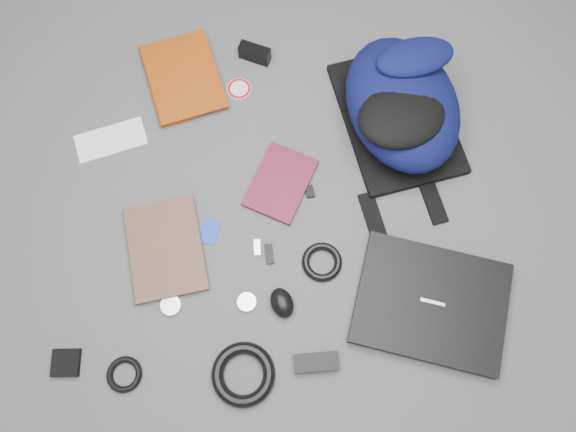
{
  "coord_description": "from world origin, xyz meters",
  "views": [
    {
      "loc": [
        -0.0,
        -0.49,
        1.56
      ],
      "look_at": [
        0.0,
        0.0,
        0.02
      ],
      "focal_mm": 35.0,
      "sensor_mm": 36.0,
      "label": 1
    }
  ],
  "objects_px": {
    "backpack": "(402,104)",
    "pouch": "(66,363)",
    "laptop": "(431,303)",
    "compact_camera": "(255,53)",
    "power_brick": "(316,362)",
    "dvd_case": "(280,183)",
    "mouse": "(282,303)",
    "textbook_red": "(149,87)",
    "comic_book": "(129,256)"
  },
  "relations": [
    {
      "from": "comic_book",
      "to": "laptop",
      "type": "bearing_deg",
      "value": -21.29
    },
    {
      "from": "backpack",
      "to": "pouch",
      "type": "xyz_separation_m",
      "value": [
        -0.93,
        -0.72,
        -0.09
      ]
    },
    {
      "from": "textbook_red",
      "to": "mouse",
      "type": "height_order",
      "value": "mouse"
    },
    {
      "from": "dvd_case",
      "to": "power_brick",
      "type": "bearing_deg",
      "value": -55.4
    },
    {
      "from": "pouch",
      "to": "power_brick",
      "type": "bearing_deg",
      "value": -0.4
    },
    {
      "from": "textbook_red",
      "to": "compact_camera",
      "type": "xyz_separation_m",
      "value": [
        0.33,
        0.11,
        0.01
      ]
    },
    {
      "from": "compact_camera",
      "to": "pouch",
      "type": "height_order",
      "value": "compact_camera"
    },
    {
      "from": "compact_camera",
      "to": "power_brick",
      "type": "height_order",
      "value": "compact_camera"
    },
    {
      "from": "backpack",
      "to": "pouch",
      "type": "bearing_deg",
      "value": -156.95
    },
    {
      "from": "textbook_red",
      "to": "power_brick",
      "type": "height_order",
      "value": "textbook_red"
    },
    {
      "from": "backpack",
      "to": "mouse",
      "type": "relative_size",
      "value": 5.74
    },
    {
      "from": "mouse",
      "to": "dvd_case",
      "type": "bearing_deg",
      "value": 68.58
    },
    {
      "from": "backpack",
      "to": "mouse",
      "type": "height_order",
      "value": "backpack"
    },
    {
      "from": "textbook_red",
      "to": "mouse",
      "type": "relative_size",
      "value": 3.4
    },
    {
      "from": "dvd_case",
      "to": "pouch",
      "type": "distance_m",
      "value": 0.77
    },
    {
      "from": "backpack",
      "to": "pouch",
      "type": "height_order",
      "value": "backpack"
    },
    {
      "from": "compact_camera",
      "to": "comic_book",
      "type": "bearing_deg",
      "value": -97.29
    },
    {
      "from": "textbook_red",
      "to": "dvd_case",
      "type": "bearing_deg",
      "value": -55.62
    },
    {
      "from": "comic_book",
      "to": "mouse",
      "type": "relative_size",
      "value": 3.3
    },
    {
      "from": "backpack",
      "to": "mouse",
      "type": "xyz_separation_m",
      "value": [
        -0.35,
        -0.56,
        -0.08
      ]
    },
    {
      "from": "dvd_case",
      "to": "compact_camera",
      "type": "height_order",
      "value": "compact_camera"
    },
    {
      "from": "power_brick",
      "to": "compact_camera",
      "type": "bearing_deg",
      "value": 96.37
    },
    {
      "from": "power_brick",
      "to": "pouch",
      "type": "bearing_deg",
      "value": 175.65
    },
    {
      "from": "backpack",
      "to": "compact_camera",
      "type": "bearing_deg",
      "value": 138.28
    },
    {
      "from": "power_brick",
      "to": "pouch",
      "type": "height_order",
      "value": "power_brick"
    },
    {
      "from": "laptop",
      "to": "textbook_red",
      "type": "xyz_separation_m",
      "value": [
        -0.82,
        0.68,
        -0.0
      ]
    },
    {
      "from": "dvd_case",
      "to": "mouse",
      "type": "relative_size",
      "value": 2.54
    },
    {
      "from": "backpack",
      "to": "pouch",
      "type": "relative_size",
      "value": 6.73
    },
    {
      "from": "backpack",
      "to": "mouse",
      "type": "distance_m",
      "value": 0.67
    },
    {
      "from": "mouse",
      "to": "comic_book",
      "type": "bearing_deg",
      "value": 140.46
    },
    {
      "from": "backpack",
      "to": "laptop",
      "type": "relative_size",
      "value": 1.22
    },
    {
      "from": "mouse",
      "to": "power_brick",
      "type": "bearing_deg",
      "value": -82.07
    },
    {
      "from": "comic_book",
      "to": "dvd_case",
      "type": "xyz_separation_m",
      "value": [
        0.43,
        0.22,
        -0.0
      ]
    },
    {
      "from": "backpack",
      "to": "dvd_case",
      "type": "height_order",
      "value": "backpack"
    },
    {
      "from": "backpack",
      "to": "mouse",
      "type": "bearing_deg",
      "value": -136.6
    },
    {
      "from": "backpack",
      "to": "compact_camera",
      "type": "distance_m",
      "value": 0.5
    },
    {
      "from": "backpack",
      "to": "textbook_red",
      "type": "relative_size",
      "value": 1.69
    },
    {
      "from": "laptop",
      "to": "comic_book",
      "type": "relative_size",
      "value": 1.42
    },
    {
      "from": "textbook_red",
      "to": "pouch",
      "type": "xyz_separation_m",
      "value": [
        -0.17,
        -0.83,
        -0.01
      ]
    },
    {
      "from": "dvd_case",
      "to": "pouch",
      "type": "xyz_separation_m",
      "value": [
        -0.58,
        -0.51,
        0.0
      ]
    },
    {
      "from": "laptop",
      "to": "compact_camera",
      "type": "height_order",
      "value": "compact_camera"
    },
    {
      "from": "laptop",
      "to": "mouse",
      "type": "height_order",
      "value": "mouse"
    },
    {
      "from": "laptop",
      "to": "power_brick",
      "type": "distance_m",
      "value": 0.35
    },
    {
      "from": "laptop",
      "to": "compact_camera",
      "type": "relative_size",
      "value": 4.09
    },
    {
      "from": "dvd_case",
      "to": "compact_camera",
      "type": "xyz_separation_m",
      "value": [
        -0.08,
        0.43,
        0.02
      ]
    },
    {
      "from": "pouch",
      "to": "backpack",
      "type": "bearing_deg",
      "value": 37.55
    },
    {
      "from": "laptop",
      "to": "dvd_case",
      "type": "distance_m",
      "value": 0.55
    },
    {
      "from": "comic_book",
      "to": "compact_camera",
      "type": "xyz_separation_m",
      "value": [
        0.35,
        0.65,
        0.02
      ]
    },
    {
      "from": "backpack",
      "to": "laptop",
      "type": "xyz_separation_m",
      "value": [
        0.05,
        -0.57,
        -0.08
      ]
    },
    {
      "from": "pouch",
      "to": "dvd_case",
      "type": "bearing_deg",
      "value": 41.51
    }
  ]
}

